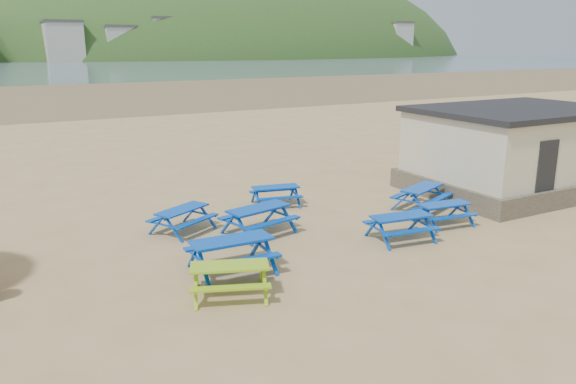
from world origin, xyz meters
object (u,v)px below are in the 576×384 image
picnic_table_blue_a (183,220)px  picnic_table_blue_b (276,196)px  amenity_block (515,149)px  picnic_table_yellow (230,280)px

picnic_table_blue_a → picnic_table_blue_b: bearing=-11.4°
picnic_table_blue_a → amenity_block: 12.77m
picnic_table_blue_b → amenity_block: 9.34m
picnic_table_blue_b → picnic_table_yellow: bearing=-113.6°
picnic_table_yellow → amenity_block: amenity_block is taller
picnic_table_yellow → picnic_table_blue_a: bearing=105.1°
picnic_table_blue_a → amenity_block: bearing=-34.4°
picnic_table_blue_a → amenity_block: size_ratio=0.29×
picnic_table_blue_a → picnic_table_yellow: picnic_table_yellow is taller
picnic_table_blue_a → picnic_table_blue_b: picnic_table_blue_a is taller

